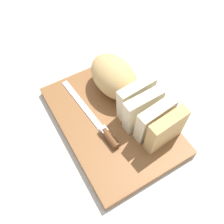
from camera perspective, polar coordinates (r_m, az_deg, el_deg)
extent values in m
plane|color=beige|center=(0.73, 0.00, -2.43)|extent=(3.00, 3.00, 0.00)
cube|color=brown|center=(0.72, 0.00, -1.90)|extent=(0.42, 0.29, 0.03)
ellipsoid|color=tan|center=(0.73, 0.40, 8.20)|extent=(0.18, 0.13, 0.11)
cube|color=beige|center=(0.68, 5.56, 3.00)|extent=(0.05, 0.11, 0.11)
cube|color=beige|center=(0.66, 7.11, 0.37)|extent=(0.04, 0.11, 0.11)
cube|color=beige|center=(0.65, 9.82, -1.73)|extent=(0.05, 0.11, 0.11)
cube|color=tan|center=(0.64, 12.32, -4.09)|extent=(0.04, 0.11, 0.11)
cube|color=silver|center=(0.73, -6.75, 1.55)|extent=(0.22, 0.04, 0.00)
cylinder|color=#593319|center=(0.66, -0.38, -6.15)|extent=(0.06, 0.03, 0.02)
cube|color=silver|center=(0.67, -1.89, -4.30)|extent=(0.02, 0.02, 0.02)
sphere|color=#A8753D|center=(0.73, -3.09, 1.88)|extent=(0.01, 0.01, 0.01)
sphere|color=#A8753D|center=(0.73, -2.91, 1.55)|extent=(0.01, 0.01, 0.01)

